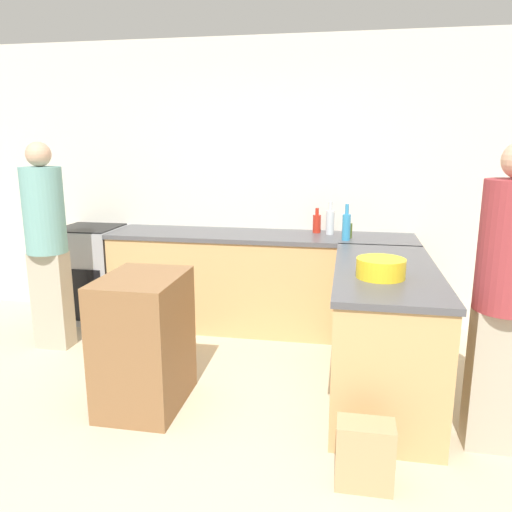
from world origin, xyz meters
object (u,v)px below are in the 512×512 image
(hot_sauce_bottle, at_px, (317,223))
(paper_bag, at_px, (365,455))
(vinegar_bottle_clear, at_px, (330,221))
(island_table, at_px, (144,342))
(olive_oil_bottle, at_px, (349,230))
(dish_soap_bottle, at_px, (346,226))
(person_by_range, at_px, (46,239))
(range_oven, at_px, (92,273))
(mixing_bowl, at_px, (381,268))
(person_at_peninsula, at_px, (506,290))

(hot_sauce_bottle, bearing_deg, paper_bag, -79.66)
(vinegar_bottle_clear, xyz_separation_m, paper_bag, (0.29, -2.23, -0.86))
(island_table, xyz_separation_m, olive_oil_bottle, (1.32, 1.50, 0.54))
(hot_sauce_bottle, bearing_deg, vinegar_bottle_clear, -26.74)
(dish_soap_bottle, xyz_separation_m, person_by_range, (-2.47, -0.60, -0.09))
(island_table, distance_m, person_by_range, 1.50)
(range_oven, xyz_separation_m, dish_soap_bottle, (2.50, -0.15, 0.58))
(person_by_range, distance_m, paper_bag, 3.05)
(hot_sauce_bottle, bearing_deg, mixing_bowl, -71.71)
(hot_sauce_bottle, height_order, person_at_peninsula, person_at_peninsula)
(hot_sauce_bottle, bearing_deg, person_at_peninsula, -57.30)
(range_oven, bearing_deg, olive_oil_bottle, -0.96)
(island_table, xyz_separation_m, person_by_range, (-1.17, 0.79, 0.50))
(dish_soap_bottle, height_order, olive_oil_bottle, dish_soap_bottle)
(dish_soap_bottle, xyz_separation_m, vinegar_bottle_clear, (-0.15, 0.25, -0.00))
(paper_bag, bearing_deg, dish_soap_bottle, 94.19)
(dish_soap_bottle, xyz_separation_m, person_at_peninsula, (0.88, -1.49, -0.08))
(island_table, height_order, mixing_bowl, mixing_bowl)
(vinegar_bottle_clear, height_order, person_by_range, person_by_range)
(vinegar_bottle_clear, xyz_separation_m, hot_sauce_bottle, (-0.12, 0.06, -0.03))
(mixing_bowl, distance_m, person_at_peninsula, 0.72)
(island_table, relative_size, hot_sauce_bottle, 3.88)
(range_oven, xyz_separation_m, paper_bag, (2.65, -2.13, -0.28))
(person_at_peninsula, bearing_deg, olive_oil_bottle, 118.28)
(olive_oil_bottle, height_order, person_by_range, person_by_range)
(range_oven, relative_size, olive_oil_bottle, 5.13)
(person_by_range, bearing_deg, vinegar_bottle_clear, 20.25)
(mixing_bowl, bearing_deg, island_table, -172.69)
(mixing_bowl, relative_size, hot_sauce_bottle, 1.31)
(olive_oil_bottle, distance_m, hot_sauce_bottle, 0.36)
(range_oven, bearing_deg, mixing_bowl, -26.31)
(vinegar_bottle_clear, bearing_deg, person_by_range, -159.75)
(person_at_peninsula, bearing_deg, island_table, 177.50)
(vinegar_bottle_clear, height_order, person_at_peninsula, person_at_peninsula)
(island_table, bearing_deg, range_oven, 128.02)
(olive_oil_bottle, distance_m, paper_bag, 2.24)
(island_table, distance_m, olive_oil_bottle, 2.07)
(paper_bag, bearing_deg, person_by_range, 152.27)
(vinegar_bottle_clear, bearing_deg, range_oven, -177.59)
(vinegar_bottle_clear, bearing_deg, paper_bag, -82.51)
(mixing_bowl, bearing_deg, person_at_peninsula, -23.83)
(dish_soap_bottle, bearing_deg, person_by_range, -166.24)
(island_table, relative_size, person_at_peninsula, 0.51)
(dish_soap_bottle, distance_m, vinegar_bottle_clear, 0.29)
(island_table, distance_m, mixing_bowl, 1.62)
(olive_oil_bottle, relative_size, person_at_peninsula, 0.10)
(person_by_range, bearing_deg, paper_bag, -27.73)
(island_table, bearing_deg, hot_sauce_bottle, 59.08)
(dish_soap_bottle, relative_size, paper_bag, 0.87)
(vinegar_bottle_clear, relative_size, person_by_range, 0.17)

